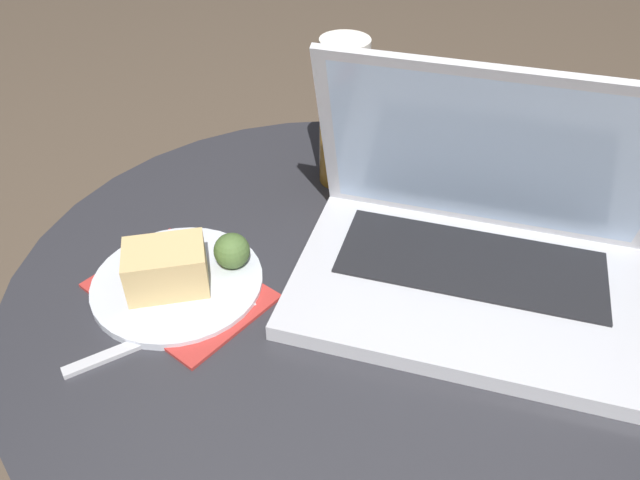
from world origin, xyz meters
name	(u,v)px	position (x,y,z in m)	size (l,w,h in m)	color
table	(336,369)	(0.00, 0.00, 0.40)	(0.70, 0.70, 0.55)	#515156
napkin	(180,291)	(-0.16, -0.05, 0.55)	(0.21, 0.19, 0.00)	#B7332D
laptop	(474,246)	(0.14, 0.02, 0.60)	(0.37, 0.26, 0.24)	silver
beer_glass	(343,114)	(-0.03, 0.19, 0.65)	(0.06, 0.06, 0.19)	gold
snack_plate	(179,274)	(-0.16, -0.04, 0.57)	(0.18, 0.18, 0.06)	silver
fork	(178,328)	(-0.14, -0.10, 0.56)	(0.15, 0.14, 0.00)	silver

